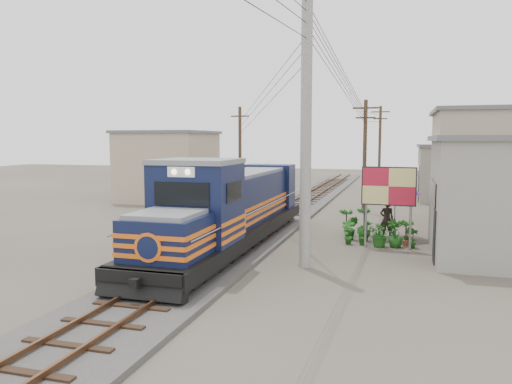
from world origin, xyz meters
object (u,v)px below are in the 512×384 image
(vendor, at_px, (387,219))
(billboard, at_px, (389,188))
(locomotive, at_px, (230,210))
(market_umbrella, at_px, (396,187))

(vendor, bearing_deg, billboard, 78.20)
(locomotive, relative_size, billboard, 4.39)
(market_umbrella, relative_size, vendor, 1.75)
(market_umbrella, distance_m, vendor, 1.54)
(market_umbrella, xyz_separation_m, vendor, (-0.35, -0.14, -1.49))
(market_umbrella, bearing_deg, locomotive, -144.74)
(locomotive, xyz_separation_m, billboard, (6.25, 2.07, 0.88))
(billboard, relative_size, market_umbrella, 1.12)
(billboard, relative_size, vendor, 1.96)
(locomotive, bearing_deg, market_umbrella, 35.26)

